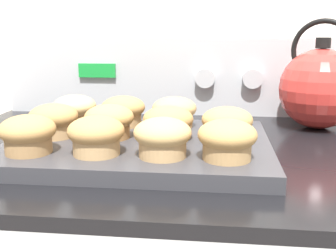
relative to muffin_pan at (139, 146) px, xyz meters
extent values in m
cube|color=black|center=(0.02, 0.06, -0.02)|extent=(0.78, 0.60, 0.02)
cube|color=#B7BABF|center=(0.02, 0.33, 0.07)|extent=(0.77, 0.05, 0.17)
cube|color=green|center=(-0.15, 0.30, 0.09)|extent=(0.08, 0.01, 0.03)
cylinder|color=#B7BABF|center=(0.09, 0.30, 0.07)|extent=(0.04, 0.02, 0.04)
cylinder|color=#B7BABF|center=(0.19, 0.30, 0.07)|extent=(0.04, 0.02, 0.04)
cylinder|color=#B7BABF|center=(0.30, 0.30, 0.07)|extent=(0.04, 0.02, 0.04)
cube|color=#38383D|center=(0.00, 0.00, 0.00)|extent=(0.40, 0.31, 0.02)
cylinder|color=#A37A4C|center=(-0.14, -0.09, 0.02)|extent=(0.06, 0.06, 0.03)
ellipsoid|color=#B2844C|center=(-0.14, -0.09, 0.04)|extent=(0.08, 0.08, 0.04)
cylinder|color=tan|center=(-0.04, -0.09, 0.02)|extent=(0.06, 0.06, 0.03)
ellipsoid|color=#B2844C|center=(-0.04, -0.09, 0.04)|extent=(0.08, 0.08, 0.04)
cylinder|color=tan|center=(0.05, -0.09, 0.02)|extent=(0.06, 0.06, 0.03)
ellipsoid|color=tan|center=(0.05, -0.09, 0.04)|extent=(0.08, 0.08, 0.04)
cylinder|color=tan|center=(0.13, -0.09, 0.02)|extent=(0.06, 0.06, 0.03)
ellipsoid|color=tan|center=(0.13, -0.09, 0.04)|extent=(0.08, 0.08, 0.04)
cylinder|color=tan|center=(-0.14, 0.00, 0.02)|extent=(0.06, 0.06, 0.03)
ellipsoid|color=#B2844C|center=(-0.14, 0.00, 0.04)|extent=(0.08, 0.08, 0.04)
cylinder|color=olive|center=(-0.05, 0.00, 0.02)|extent=(0.06, 0.06, 0.03)
ellipsoid|color=tan|center=(-0.05, 0.00, 0.04)|extent=(0.08, 0.08, 0.04)
cylinder|color=tan|center=(0.05, 0.00, 0.02)|extent=(0.06, 0.06, 0.03)
ellipsoid|color=#B2844C|center=(0.05, 0.00, 0.04)|extent=(0.08, 0.08, 0.04)
cylinder|color=olive|center=(0.13, 0.00, 0.02)|extent=(0.06, 0.06, 0.03)
ellipsoid|color=tan|center=(0.13, 0.00, 0.04)|extent=(0.08, 0.08, 0.04)
cylinder|color=#A37A4C|center=(-0.13, 0.09, 0.02)|extent=(0.06, 0.06, 0.03)
ellipsoid|color=tan|center=(-0.13, 0.09, 0.04)|extent=(0.08, 0.08, 0.04)
cylinder|color=tan|center=(-0.04, 0.09, 0.02)|extent=(0.06, 0.06, 0.03)
ellipsoid|color=#B2844C|center=(-0.04, 0.09, 0.04)|extent=(0.08, 0.08, 0.04)
cylinder|color=#A37A4C|center=(0.05, 0.09, 0.02)|extent=(0.06, 0.06, 0.03)
ellipsoid|color=tan|center=(0.05, 0.09, 0.04)|extent=(0.08, 0.08, 0.04)
sphere|color=red|center=(0.32, 0.21, 0.07)|extent=(0.15, 0.15, 0.15)
cylinder|color=black|center=(0.32, 0.21, 0.15)|extent=(0.03, 0.03, 0.02)
torus|color=black|center=(0.32, 0.21, 0.14)|extent=(0.11, 0.05, 0.12)
camera|label=1|loc=(0.12, -0.63, 0.18)|focal=45.00mm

